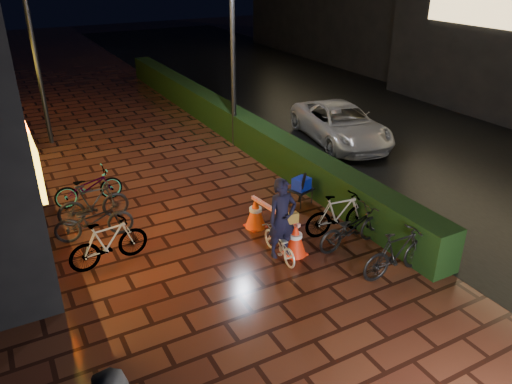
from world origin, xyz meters
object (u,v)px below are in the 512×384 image
cyclist (281,230)px  cart_assembly (302,185)px  van (341,124)px  traffic_barrier (274,225)px

cyclist → cart_assembly: (1.75, 1.89, -0.15)m
van → cyclist: 7.53m
van → cart_assembly: (-3.72, -3.29, -0.10)m
van → traffic_barrier: van is taller
cyclist → traffic_barrier: 0.81m
van → cart_assembly: van is taller
traffic_barrier → cart_assembly: cart_assembly is taller
cyclist → cart_assembly: size_ratio=1.79×
van → cyclist: (-5.47, -5.18, 0.05)m
cyclist → van: bearing=43.4°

